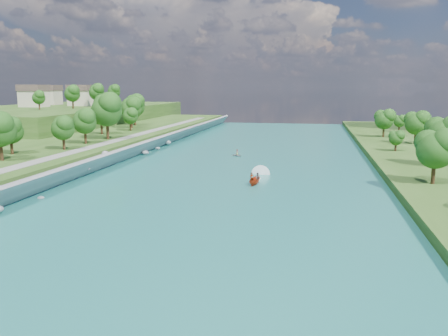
# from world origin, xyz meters

# --- Properties ---
(ground) EXTENTS (260.00, 260.00, 0.00)m
(ground) POSITION_xyz_m (0.00, 0.00, 0.00)
(ground) COLOR #2D5119
(ground) RESTS_ON ground
(river_water) EXTENTS (55.00, 240.00, 0.10)m
(river_water) POSITION_xyz_m (0.00, 20.00, 0.05)
(river_water) COLOR #1B6967
(river_water) RESTS_ON ground
(berm_west) EXTENTS (45.00, 240.00, 3.50)m
(berm_west) POSITION_xyz_m (-50.00, 20.00, 1.75)
(berm_west) COLOR #2D5119
(berm_west) RESTS_ON ground
(ridge_west) EXTENTS (60.00, 120.00, 9.00)m
(ridge_west) POSITION_xyz_m (-82.50, 95.00, 4.50)
(ridge_west) COLOR #2D5119
(ridge_west) RESTS_ON ground
(riprap_bank) EXTENTS (3.97, 236.00, 4.06)m
(riprap_bank) POSITION_xyz_m (-25.84, 19.61, 1.79)
(riprap_bank) COLOR slate
(riprap_bank) RESTS_ON ground
(riverside_path) EXTENTS (3.00, 200.00, 0.10)m
(riverside_path) POSITION_xyz_m (-32.50, 20.00, 3.55)
(riverside_path) COLOR gray
(riverside_path) RESTS_ON berm_west
(ridge_houses) EXTENTS (29.50, 29.50, 8.40)m
(ridge_houses) POSITION_xyz_m (-88.67, 100.00, 13.31)
(ridge_houses) COLOR beige
(ridge_houses) RESTS_ON ridge_west
(trees_west) EXTENTS (18.71, 151.63, 13.71)m
(trees_west) POSITION_xyz_m (-41.69, 10.78, 9.20)
(trees_west) COLOR #134813
(trees_west) RESTS_ON berm_west
(trees_east) EXTENTS (14.87, 139.70, 11.34)m
(trees_east) POSITION_xyz_m (37.99, 33.00, 6.43)
(trees_east) COLOR #134813
(trees_east) RESTS_ON berm_east
(trees_ridge) EXTENTS (20.25, 67.14, 10.43)m
(trees_ridge) POSITION_xyz_m (-73.69, 101.96, 13.74)
(trees_ridge) COLOR #134813
(trees_ridge) RESTS_ON ridge_west
(motorboat) EXTENTS (3.60, 18.74, 2.16)m
(motorboat) POSITION_xyz_m (5.43, 11.60, 0.71)
(motorboat) COLOR #AB2D0D
(motorboat) RESTS_ON river_water
(raft) EXTENTS (3.32, 3.22, 1.62)m
(raft) POSITION_xyz_m (-2.86, 40.03, 0.46)
(raft) COLOR gray
(raft) RESTS_ON river_water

